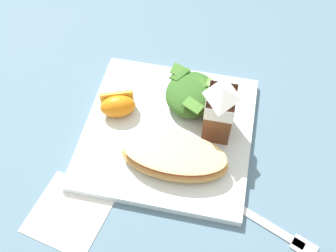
{
  "coord_description": "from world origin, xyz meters",
  "views": [
    {
      "loc": [
        0.39,
        0.08,
        0.59
      ],
      "look_at": [
        0.0,
        0.0,
        0.03
      ],
      "focal_mm": 44.37,
      "sensor_mm": 36.0,
      "label": 1
    }
  ],
  "objects_px": {
    "metal_fork": "(267,224)",
    "milk_carton": "(220,108)",
    "green_salad_pile": "(192,94)",
    "white_plate": "(168,132)",
    "orange_wedge_front": "(118,105)",
    "cheesy_pizza_bread": "(174,157)",
    "paper_napkin": "(69,213)"
  },
  "relations": [
    {
      "from": "orange_wedge_front",
      "to": "metal_fork",
      "type": "distance_m",
      "value": 0.31
    },
    {
      "from": "milk_carton",
      "to": "orange_wedge_front",
      "type": "height_order",
      "value": "milk_carton"
    },
    {
      "from": "green_salad_pile",
      "to": "metal_fork",
      "type": "distance_m",
      "value": 0.25
    },
    {
      "from": "orange_wedge_front",
      "to": "paper_napkin",
      "type": "distance_m",
      "value": 0.19
    },
    {
      "from": "green_salad_pile",
      "to": "metal_fork",
      "type": "relative_size",
      "value": 0.59
    },
    {
      "from": "green_salad_pile",
      "to": "orange_wedge_front",
      "type": "height_order",
      "value": "green_salad_pile"
    },
    {
      "from": "green_salad_pile",
      "to": "paper_napkin",
      "type": "xyz_separation_m",
      "value": [
        0.24,
        -0.15,
        -0.03
      ]
    },
    {
      "from": "paper_napkin",
      "to": "metal_fork",
      "type": "xyz_separation_m",
      "value": [
        -0.04,
        0.3,
        0.0
      ]
    },
    {
      "from": "green_salad_pile",
      "to": "white_plate",
      "type": "bearing_deg",
      "value": -22.25
    },
    {
      "from": "white_plate",
      "to": "milk_carton",
      "type": "height_order",
      "value": "milk_carton"
    },
    {
      "from": "milk_carton",
      "to": "paper_napkin",
      "type": "relative_size",
      "value": 1.0
    },
    {
      "from": "milk_carton",
      "to": "orange_wedge_front",
      "type": "distance_m",
      "value": 0.18
    },
    {
      "from": "orange_wedge_front",
      "to": "metal_fork",
      "type": "xyz_separation_m",
      "value": [
        0.15,
        0.27,
        -0.03
      ]
    },
    {
      "from": "green_salad_pile",
      "to": "paper_napkin",
      "type": "relative_size",
      "value": 0.97
    },
    {
      "from": "white_plate",
      "to": "green_salad_pile",
      "type": "bearing_deg",
      "value": 157.75
    },
    {
      "from": "cheesy_pizza_bread",
      "to": "paper_napkin",
      "type": "xyz_separation_m",
      "value": [
        0.11,
        -0.14,
        -0.03
      ]
    },
    {
      "from": "white_plate",
      "to": "paper_napkin",
      "type": "relative_size",
      "value": 2.55
    },
    {
      "from": "cheesy_pizza_bread",
      "to": "orange_wedge_front",
      "type": "distance_m",
      "value": 0.14
    },
    {
      "from": "cheesy_pizza_bread",
      "to": "green_salad_pile",
      "type": "relative_size",
      "value": 1.61
    },
    {
      "from": "cheesy_pizza_bread",
      "to": "orange_wedge_front",
      "type": "bearing_deg",
      "value": -124.59
    },
    {
      "from": "metal_fork",
      "to": "milk_carton",
      "type": "bearing_deg",
      "value": -146.04
    },
    {
      "from": "white_plate",
      "to": "milk_carton",
      "type": "xyz_separation_m",
      "value": [
        -0.02,
        0.08,
        0.07
      ]
    },
    {
      "from": "white_plate",
      "to": "metal_fork",
      "type": "height_order",
      "value": "white_plate"
    },
    {
      "from": "white_plate",
      "to": "green_salad_pile",
      "type": "distance_m",
      "value": 0.08
    },
    {
      "from": "orange_wedge_front",
      "to": "paper_napkin",
      "type": "xyz_separation_m",
      "value": [
        0.19,
        -0.03,
        -0.03
      ]
    },
    {
      "from": "cheesy_pizza_bread",
      "to": "green_salad_pile",
      "type": "bearing_deg",
      "value": 178.05
    },
    {
      "from": "green_salad_pile",
      "to": "orange_wedge_front",
      "type": "bearing_deg",
      "value": -67.07
    },
    {
      "from": "paper_napkin",
      "to": "metal_fork",
      "type": "bearing_deg",
      "value": 98.21
    },
    {
      "from": "green_salad_pile",
      "to": "milk_carton",
      "type": "distance_m",
      "value": 0.08
    },
    {
      "from": "white_plate",
      "to": "milk_carton",
      "type": "bearing_deg",
      "value": 101.67
    },
    {
      "from": "green_salad_pile",
      "to": "orange_wedge_front",
      "type": "xyz_separation_m",
      "value": [
        0.05,
        -0.12,
        -0.0
      ]
    },
    {
      "from": "green_salad_pile",
      "to": "orange_wedge_front",
      "type": "distance_m",
      "value": 0.13
    }
  ]
}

